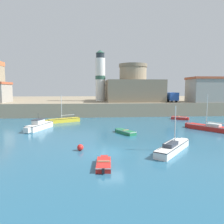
{
  "coord_description": "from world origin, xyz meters",
  "views": [
    {
      "loc": [
        -1.57,
        -20.46,
        6.21
      ],
      "look_at": [
        1.52,
        17.3,
        2.0
      ],
      "focal_mm": 35.0,
      "sensor_mm": 36.0,
      "label": 1
    }
  ],
  "objects_px": {
    "sailboat_yellow_5": "(63,120)",
    "harbor_shed_near_wharf": "(205,89)",
    "dinghy_green_0": "(125,132)",
    "truck_on_quay": "(171,97)",
    "sailboat_red_3": "(209,127)",
    "lighthouse": "(100,76)",
    "motorboat_white_2": "(39,126)",
    "sailboat_white_6": "(173,147)",
    "dinghy_red_4": "(179,118)",
    "fortress": "(133,88)",
    "dinghy_red_1": "(104,164)",
    "mooring_buoy": "(80,147)"
  },
  "relations": [
    {
      "from": "dinghy_red_1",
      "to": "motorboat_white_2",
      "type": "distance_m",
      "value": 18.55
    },
    {
      "from": "sailboat_white_6",
      "to": "sailboat_red_3",
      "type": "bearing_deg",
      "value": 47.96
    },
    {
      "from": "dinghy_green_0",
      "to": "motorboat_white_2",
      "type": "height_order",
      "value": "motorboat_white_2"
    },
    {
      "from": "lighthouse",
      "to": "truck_on_quay",
      "type": "height_order",
      "value": "lighthouse"
    },
    {
      "from": "dinghy_red_1",
      "to": "fortress",
      "type": "height_order",
      "value": "fortress"
    },
    {
      "from": "mooring_buoy",
      "to": "lighthouse",
      "type": "bearing_deg",
      "value": 84.85
    },
    {
      "from": "dinghy_red_4",
      "to": "fortress",
      "type": "bearing_deg",
      "value": 119.74
    },
    {
      "from": "fortress",
      "to": "harbor_shed_near_wharf",
      "type": "height_order",
      "value": "fortress"
    },
    {
      "from": "sailboat_red_3",
      "to": "lighthouse",
      "type": "bearing_deg",
      "value": 122.14
    },
    {
      "from": "motorboat_white_2",
      "to": "harbor_shed_near_wharf",
      "type": "distance_m",
      "value": 37.66
    },
    {
      "from": "mooring_buoy",
      "to": "lighthouse",
      "type": "distance_m",
      "value": 34.46
    },
    {
      "from": "sailboat_yellow_5",
      "to": "mooring_buoy",
      "type": "height_order",
      "value": "sailboat_yellow_5"
    },
    {
      "from": "sailboat_red_3",
      "to": "sailboat_yellow_5",
      "type": "relative_size",
      "value": 1.02
    },
    {
      "from": "mooring_buoy",
      "to": "dinghy_red_4",
      "type": "bearing_deg",
      "value": 47.78
    },
    {
      "from": "dinghy_red_4",
      "to": "truck_on_quay",
      "type": "bearing_deg",
      "value": 83.37
    },
    {
      "from": "lighthouse",
      "to": "harbor_shed_near_wharf",
      "type": "distance_m",
      "value": 24.93
    },
    {
      "from": "dinghy_green_0",
      "to": "dinghy_red_4",
      "type": "distance_m",
      "value": 17.59
    },
    {
      "from": "dinghy_red_4",
      "to": "harbor_shed_near_wharf",
      "type": "xyz_separation_m",
      "value": [
        8.87,
        7.3,
        5.52
      ]
    },
    {
      "from": "sailboat_red_3",
      "to": "truck_on_quay",
      "type": "distance_m",
      "value": 19.07
    },
    {
      "from": "mooring_buoy",
      "to": "dinghy_red_1",
      "type": "bearing_deg",
      "value": -65.3
    },
    {
      "from": "lighthouse",
      "to": "dinghy_red_4",
      "type": "bearing_deg",
      "value": -41.2
    },
    {
      "from": "sailboat_red_3",
      "to": "lighthouse",
      "type": "xyz_separation_m",
      "value": [
        -15.2,
        24.19,
        8.55
      ]
    },
    {
      "from": "dinghy_red_4",
      "to": "sailboat_white_6",
      "type": "bearing_deg",
      "value": -113.28
    },
    {
      "from": "motorboat_white_2",
      "to": "mooring_buoy",
      "type": "xyz_separation_m",
      "value": [
        6.85,
        -11.59,
        -0.27
      ]
    },
    {
      "from": "dinghy_green_0",
      "to": "mooring_buoy",
      "type": "distance_m",
      "value": 9.45
    },
    {
      "from": "harbor_shed_near_wharf",
      "to": "dinghy_green_0",
      "type": "bearing_deg",
      "value": -137.43
    },
    {
      "from": "dinghy_green_0",
      "to": "harbor_shed_near_wharf",
      "type": "xyz_separation_m",
      "value": [
        21.4,
        19.65,
        5.56
      ]
    },
    {
      "from": "dinghy_green_0",
      "to": "mooring_buoy",
      "type": "height_order",
      "value": "mooring_buoy"
    },
    {
      "from": "dinghy_green_0",
      "to": "dinghy_red_4",
      "type": "bearing_deg",
      "value": 44.6
    },
    {
      "from": "sailboat_red_3",
      "to": "sailboat_yellow_5",
      "type": "height_order",
      "value": "sailboat_red_3"
    },
    {
      "from": "truck_on_quay",
      "to": "motorboat_white_2",
      "type": "bearing_deg",
      "value": -148.08
    },
    {
      "from": "dinghy_red_1",
      "to": "dinghy_green_0",
      "type": "bearing_deg",
      "value": 74.22
    },
    {
      "from": "dinghy_green_0",
      "to": "sailboat_white_6",
      "type": "xyz_separation_m",
      "value": [
        3.46,
        -8.73,
        0.18
      ]
    },
    {
      "from": "motorboat_white_2",
      "to": "sailboat_red_3",
      "type": "height_order",
      "value": "sailboat_red_3"
    },
    {
      "from": "sailboat_yellow_5",
      "to": "truck_on_quay",
      "type": "bearing_deg",
      "value": 22.21
    },
    {
      "from": "dinghy_green_0",
      "to": "mooring_buoy",
      "type": "xyz_separation_m",
      "value": [
        -5.59,
        -7.62,
        0.05
      ]
    },
    {
      "from": "dinghy_red_1",
      "to": "harbor_shed_near_wharf",
      "type": "relative_size",
      "value": 0.46
    },
    {
      "from": "dinghy_red_1",
      "to": "sailboat_white_6",
      "type": "bearing_deg",
      "value": 26.92
    },
    {
      "from": "sailboat_yellow_5",
      "to": "lighthouse",
      "type": "relative_size",
      "value": 0.48
    },
    {
      "from": "motorboat_white_2",
      "to": "sailboat_white_6",
      "type": "height_order",
      "value": "sailboat_white_6"
    },
    {
      "from": "motorboat_white_2",
      "to": "sailboat_white_6",
      "type": "xyz_separation_m",
      "value": [
        15.9,
        -12.71,
        -0.15
      ]
    },
    {
      "from": "dinghy_green_0",
      "to": "truck_on_quay",
      "type": "xyz_separation_m",
      "value": [
        13.43,
        20.09,
        3.9
      ]
    },
    {
      "from": "dinghy_green_0",
      "to": "sailboat_white_6",
      "type": "relative_size",
      "value": 0.62
    },
    {
      "from": "motorboat_white_2",
      "to": "harbor_shed_near_wharf",
      "type": "height_order",
      "value": "harbor_shed_near_wharf"
    },
    {
      "from": "fortress",
      "to": "truck_on_quay",
      "type": "xyz_separation_m",
      "value": [
        8.03,
        -4.74,
        -1.96
      ]
    },
    {
      "from": "sailboat_yellow_5",
      "to": "mooring_buoy",
      "type": "bearing_deg",
      "value": -77.18
    },
    {
      "from": "sailboat_yellow_5",
      "to": "harbor_shed_near_wharf",
      "type": "distance_m",
      "value": 32.87
    },
    {
      "from": "sailboat_red_3",
      "to": "mooring_buoy",
      "type": "xyz_separation_m",
      "value": [
        -18.19,
        -9.02,
        -0.13
      ]
    },
    {
      "from": "dinghy_green_0",
      "to": "truck_on_quay",
      "type": "bearing_deg",
      "value": 56.24
    },
    {
      "from": "dinghy_green_0",
      "to": "sailboat_yellow_5",
      "type": "xyz_separation_m",
      "value": [
        -9.75,
        10.63,
        0.14
      ]
    }
  ]
}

